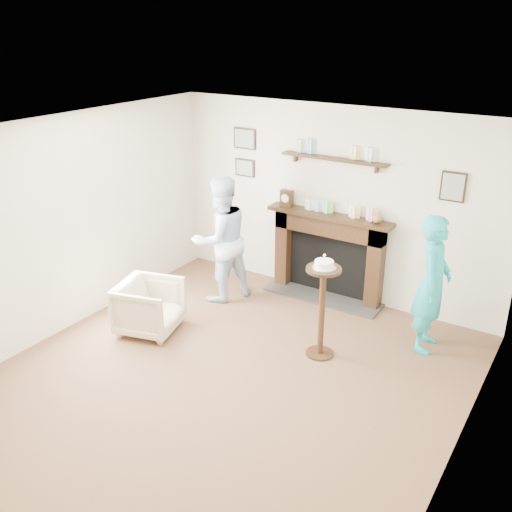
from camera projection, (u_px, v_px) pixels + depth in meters
The scene contains 6 objects.
ground at pixel (223, 383), 5.82m from camera, with size 5.00×5.00×0.00m, color brown.
room_shell at pixel (259, 214), 5.74m from camera, with size 4.54×5.02×2.52m.
armchair at pixel (151, 330), 6.81m from camera, with size 0.67×0.69×0.62m, color tan.
man at pixel (222, 297), 7.62m from camera, with size 0.80×0.63×1.65m, color silver.
woman at pixel (424, 346), 6.48m from camera, with size 0.57×0.37×1.56m, color teal.
pedestal_table at pixel (323, 294), 6.04m from camera, with size 0.37×0.37×1.20m.
Camera 1 is at (2.89, -3.93, 3.44)m, focal length 40.00 mm.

